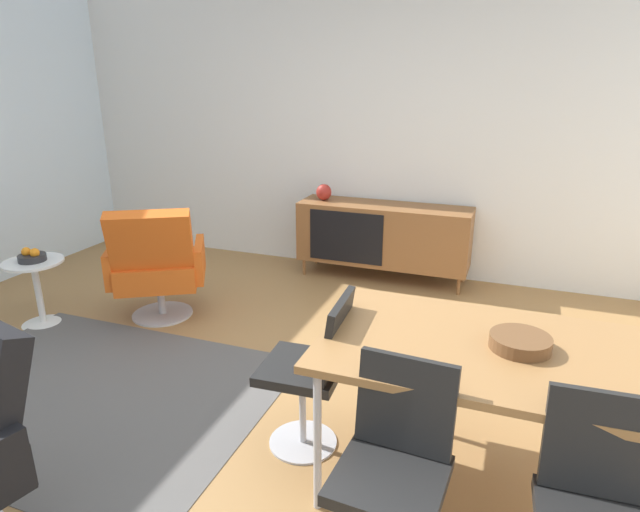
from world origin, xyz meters
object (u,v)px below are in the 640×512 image
vase_cobalt (324,192)px  fruit_bowl (32,256)px  lounge_chair_red (156,264)px  side_table_round (37,285)px  dining_table (504,358)px  dining_chair_near_window (314,367)px  sideboard (383,234)px  wooden_bowl_on_table (520,342)px  dining_chair_front_left (394,465)px

vase_cobalt → fruit_bowl: vase_cobalt is taller
vase_cobalt → lounge_chair_red: 1.76m
side_table_round → fruit_bowl: (0.00, -0.00, 0.23)m
dining_table → dining_chair_near_window: dining_chair_near_window is taller
dining_chair_near_window → fruit_bowl: size_ratio=4.28×
lounge_chair_red → fruit_bowl: (-0.82, -0.40, 0.09)m
dining_table → fruit_bowl: bearing=169.5°
sideboard → wooden_bowl_on_table: 2.81m
dining_table → wooden_bowl_on_table: wooden_bowl_on_table is taller
wooden_bowl_on_table → lounge_chair_red: 2.86m
side_table_round → wooden_bowl_on_table: bearing=-9.9°
sideboard → lounge_chair_red: bearing=-133.6°
sideboard → side_table_round: size_ratio=3.08×
vase_cobalt → dining_chair_front_left: (1.41, -3.10, -0.33)m
sideboard → side_table_round: 2.96m
dining_chair_near_window → fruit_bowl: 2.61m
dining_chair_near_window → side_table_round: dining_chair_near_window is taller
dining_table → sideboard: bearing=114.7°
vase_cobalt → dining_chair_near_window: 2.70m
vase_cobalt → dining_table: vase_cobalt is taller
vase_cobalt → lounge_chair_red: lounge_chair_red is taller
vase_cobalt → wooden_bowl_on_table: 3.10m
dining_table → fruit_bowl: dining_table is taller
wooden_bowl_on_table → side_table_round: size_ratio=0.50×
dining_chair_front_left → dining_chair_near_window: bearing=134.0°
vase_cobalt → dining_chair_front_left: size_ratio=0.18×
sideboard → dining_table: 2.80m
dining_chair_front_left → lounge_chair_red: size_ratio=0.90×
vase_cobalt → dining_table: bearing=-55.3°
vase_cobalt → dining_chair_front_left: 3.42m
fruit_bowl → sideboard: bearing=40.2°
dining_chair_front_left → side_table_round: size_ratio=1.65×
vase_cobalt → dining_chair_near_window: vase_cobalt is taller
sideboard → dining_chair_near_window: bearing=-83.8°
side_table_round → fruit_bowl: 0.23m
vase_cobalt → fruit_bowl: size_ratio=0.77×
dining_chair_front_left → side_table_round: 3.30m
sideboard → fruit_bowl: 2.96m
dining_chair_front_left → fruit_bowl: (-3.08, 1.19, 0.09)m
dining_table → fruit_bowl: size_ratio=8.00×
dining_chair_near_window → fruit_bowl: dining_chair_near_window is taller
vase_cobalt → wooden_bowl_on_table: size_ratio=0.59×
sideboard → fruit_bowl: sideboard is taller
side_table_round → lounge_chair_red: bearing=25.8°
lounge_chair_red → dining_table: bearing=-21.6°
sideboard → vase_cobalt: bearing=179.8°
dining_chair_near_window → dining_chair_front_left: 0.78m
sideboard → dining_chair_front_left: (0.82, -3.10, 0.03)m
lounge_chair_red → side_table_round: lounge_chair_red is taller
dining_chair_front_left → lounge_chair_red: bearing=144.8°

